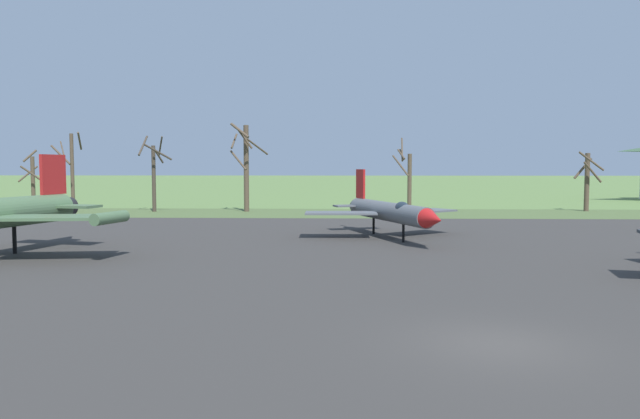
% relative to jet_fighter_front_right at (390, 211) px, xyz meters
% --- Properties ---
extents(ground_plane, '(600.00, 600.00, 0.00)m').
position_rel_jet_fighter_front_right_xyz_m(ground_plane, '(1.00, -23.12, -1.81)').
color(ground_plane, '#607F42').
extents(asphalt_apron, '(94.14, 47.60, 0.05)m').
position_rel_jet_fighter_front_right_xyz_m(asphalt_apron, '(1.00, -8.84, -1.78)').
color(asphalt_apron, '#383533').
rests_on(asphalt_apron, ground).
extents(grass_verge_strip, '(154.14, 12.00, 0.06)m').
position_rel_jet_fighter_front_right_xyz_m(grass_verge_strip, '(1.00, 20.96, -1.78)').
color(grass_verge_strip, '#4F6436').
rests_on(grass_verge_strip, ground).
extents(jet_fighter_front_right, '(10.29, 12.56, 4.48)m').
position_rel_jet_fighter_front_right_xyz_m(jet_fighter_front_right, '(0.00, 0.00, 0.00)').
color(jet_fighter_front_right, '#565B60').
rests_on(jet_fighter_front_right, ground).
extents(bare_tree_far_left, '(3.30, 3.31, 6.55)m').
position_rel_jet_fighter_front_right_xyz_m(bare_tree_far_left, '(-36.83, 25.74, 1.44)').
color(bare_tree_far_left, brown).
rests_on(bare_tree_far_left, ground).
extents(bare_tree_left_of_center, '(2.94, 2.94, 8.16)m').
position_rel_jet_fighter_front_right_xyz_m(bare_tree_left_of_center, '(-30.56, 21.51, 2.66)').
color(bare_tree_left_of_center, brown).
rests_on(bare_tree_left_of_center, ground).
extents(bare_tree_center, '(3.32, 3.30, 7.88)m').
position_rel_jet_fighter_front_right_xyz_m(bare_tree_center, '(-22.32, 22.19, 2.38)').
color(bare_tree_center, '#42382D').
rests_on(bare_tree_center, ground).
extents(bare_tree_right_of_center, '(3.89, 3.54, 9.11)m').
position_rel_jet_fighter_front_right_xyz_m(bare_tree_right_of_center, '(-12.96, 22.67, 3.19)').
color(bare_tree_right_of_center, brown).
rests_on(bare_tree_right_of_center, ground).
extents(bare_tree_far_right, '(2.13, 2.85, 7.83)m').
position_rel_jet_fighter_front_right_xyz_m(bare_tree_far_right, '(4.03, 27.07, 1.81)').
color(bare_tree_far_right, brown).
rests_on(bare_tree_far_right, ground).
extents(bare_tree_backdrop_extra, '(2.58, 2.56, 6.23)m').
position_rel_jet_fighter_front_right_xyz_m(bare_tree_backdrop_extra, '(22.24, 24.58, 1.58)').
color(bare_tree_backdrop_extra, brown).
rests_on(bare_tree_backdrop_extra, ground).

